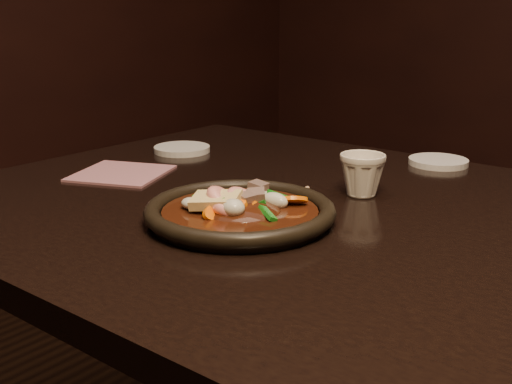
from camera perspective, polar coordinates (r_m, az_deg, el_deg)
The scene contains 8 objects.
table at distance 0.94m, azimuth 14.80°, elevation -8.06°, with size 1.60×0.90×0.75m.
plate at distance 0.93m, azimuth -1.43°, elevation -1.84°, with size 0.28×0.28×0.03m.
stirfry at distance 0.93m, azimuth -1.50°, elevation -1.44°, with size 0.17×0.16×0.06m.
saucer_left at distance 1.39m, azimuth -6.60°, elevation 3.81°, with size 0.12×0.12×0.01m, color silver.
saucer_right at distance 1.32m, azimuth 15.90°, elevation 2.61°, with size 0.12×0.12×0.01m, color silver.
tea_cup at distance 1.07m, azimuth 9.41°, elevation 1.64°, with size 0.08×0.07×0.08m, color silver.
chopsticks at distance 1.00m, azimuth 1.12°, elevation -1.18°, with size 0.02×0.24×0.01m.
napkin at distance 1.22m, azimuth -11.88°, elevation 1.64°, with size 0.16×0.16×0.00m, color #A76771.
Camera 1 is at (0.33, -0.80, 1.05)m, focal length 45.00 mm.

